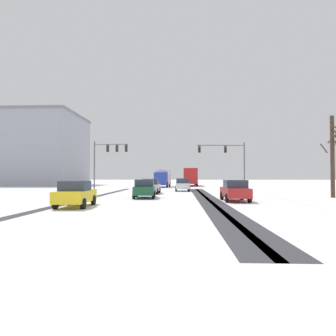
# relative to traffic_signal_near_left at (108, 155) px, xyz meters

# --- Properties ---
(ground_plane) EXTENTS (300.00, 300.00, 0.00)m
(ground_plane) POSITION_rel_traffic_signal_near_left_xyz_m (8.25, -31.11, -4.74)
(ground_plane) COLOR white
(wheel_track_left_lane) EXTENTS (1.05, 38.71, 0.01)m
(wheel_track_left_lane) POSITION_rel_traffic_signal_near_left_xyz_m (12.27, -13.52, -4.74)
(wheel_track_left_lane) COLOR #38383D
(wheel_track_left_lane) RESTS_ON ground
(wheel_track_right_lane) EXTENTS (1.11, 38.71, 0.01)m
(wheel_track_right_lane) POSITION_rel_traffic_signal_near_left_xyz_m (11.52, -13.52, -4.74)
(wheel_track_right_lane) COLOR #38383D
(wheel_track_right_lane) RESTS_ON ground
(wheel_track_center) EXTENTS (0.77, 38.71, 0.01)m
(wheel_track_center) POSITION_rel_traffic_signal_near_left_xyz_m (1.70, -13.52, -4.74)
(wheel_track_center) COLOR #38383D
(wheel_track_center) RESTS_ON ground
(sidewalk_kerb_right) EXTENTS (4.00, 38.71, 0.12)m
(sidewalk_kerb_right) POSITION_rel_traffic_signal_near_left_xyz_m (19.70, -15.27, -4.68)
(sidewalk_kerb_right) COLOR white
(sidewalk_kerb_right) RESTS_ON ground
(traffic_signal_near_left) EXTENTS (4.60, 0.53, 6.50)m
(traffic_signal_near_left) POSITION_rel_traffic_signal_near_left_xyz_m (0.00, 0.00, 0.00)
(traffic_signal_near_left) COLOR #56565B
(traffic_signal_near_left) RESTS_ON ground
(traffic_signal_near_right) EXTENTS (6.55, 0.82, 6.50)m
(traffic_signal_near_right) POSITION_rel_traffic_signal_near_left_xyz_m (16.03, 1.89, -0.08)
(traffic_signal_near_right) COLOR #56565B
(traffic_signal_near_right) RESTS_ON ground
(car_white_lead) EXTENTS (1.89, 4.13, 1.62)m
(car_white_lead) POSITION_rel_traffic_signal_near_left_xyz_m (9.85, -0.88, -3.92)
(car_white_lead) COLOR silver
(car_white_lead) RESTS_ON ground
(car_silver_second) EXTENTS (1.93, 4.15, 1.62)m
(car_silver_second) POSITION_rel_traffic_signal_near_left_xyz_m (6.39, -6.61, -3.92)
(car_silver_second) COLOR #B7BABF
(car_silver_second) RESTS_ON ground
(car_dark_green_third) EXTENTS (2.01, 4.19, 1.62)m
(car_dark_green_third) POSITION_rel_traffic_signal_near_left_xyz_m (6.49, -13.19, -3.92)
(car_dark_green_third) COLOR #194C2D
(car_dark_green_third) RESTS_ON ground
(car_red_fourth) EXTENTS (1.89, 4.13, 1.62)m
(car_red_fourth) POSITION_rel_traffic_signal_near_left_xyz_m (13.79, -16.25, -3.92)
(car_red_fourth) COLOR red
(car_red_fourth) RESTS_ON ground
(car_yellow_cab_fifth) EXTENTS (2.01, 4.19, 1.62)m
(car_yellow_cab_fifth) POSITION_rel_traffic_signal_near_left_xyz_m (3.11, -21.00, -3.92)
(car_yellow_cab_fifth) COLOR yellow
(car_yellow_cab_fifth) RESTS_ON ground
(bus_oncoming) EXTENTS (2.68, 11.00, 3.38)m
(bus_oncoming) POSITION_rel_traffic_signal_near_left_xyz_m (11.43, 20.55, -2.75)
(bus_oncoming) COLOR #B21E1E
(bus_oncoming) RESTS_ON ground
(box_truck_delivery) EXTENTS (2.57, 7.50, 3.02)m
(box_truck_delivery) POSITION_rel_traffic_signal_near_left_xyz_m (6.46, 13.63, -3.11)
(box_truck_delivery) COLOR #233899
(box_truck_delivery) RESTS_ON ground
(bare_tree_sidewalk_mid) EXTENTS (1.93, 1.91, 7.32)m
(bare_tree_sidewalk_mid) POSITION_rel_traffic_signal_near_left_xyz_m (23.23, -12.01, -0.88)
(bare_tree_sidewalk_mid) COLOR #423023
(bare_tree_sidewalk_mid) RESTS_ON ground
(office_building_far_left_block) EXTENTS (24.91, 16.92, 14.87)m
(office_building_far_left_block) POSITION_rel_traffic_signal_near_left_xyz_m (-24.14, 22.83, 2.70)
(office_building_far_left_block) COLOR #9399A3
(office_building_far_left_block) RESTS_ON ground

